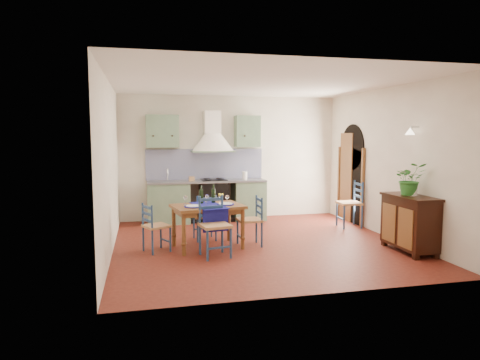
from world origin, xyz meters
name	(u,v)px	position (x,y,z in m)	size (l,w,h in m)	color
floor	(259,244)	(0.00, 0.00, 0.00)	(5.00, 5.00, 0.00)	#4B1610
back_wall	(212,174)	(-0.47, 2.29, 1.05)	(5.00, 0.96, 2.80)	silver
right_wall	(380,165)	(2.50, 0.28, 1.34)	(0.26, 5.00, 2.80)	silver
left_wall	(110,167)	(-2.50, 0.00, 1.40)	(0.04, 5.00, 2.80)	silver
ceiling	(260,83)	(0.00, 0.00, 2.80)	(5.00, 5.00, 0.01)	silver
dining_table	(208,210)	(-0.92, -0.06, 0.65)	(1.27, 0.99, 1.05)	brown
chair_near	(214,226)	(-0.90, -0.59, 0.49)	(0.51, 0.51, 0.95)	navy
chair_far	(205,217)	(-0.90, 0.48, 0.43)	(0.42, 0.42, 0.84)	navy
chair_left	(155,227)	(-1.81, -0.12, 0.42)	(0.50, 0.50, 0.81)	navy
chair_right	(251,220)	(-0.17, -0.09, 0.44)	(0.40, 0.40, 0.86)	navy
chair_spare	(351,203)	(2.23, 0.91, 0.50)	(0.48, 0.48, 0.96)	navy
sideboard	(409,221)	(2.26, -1.05, 0.51)	(0.50, 1.05, 0.94)	black
potted_plant	(410,179)	(2.26, -1.02, 1.20)	(0.48, 0.42, 0.54)	#297228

